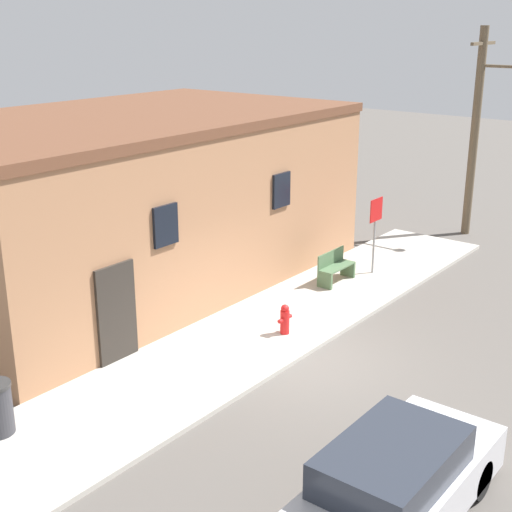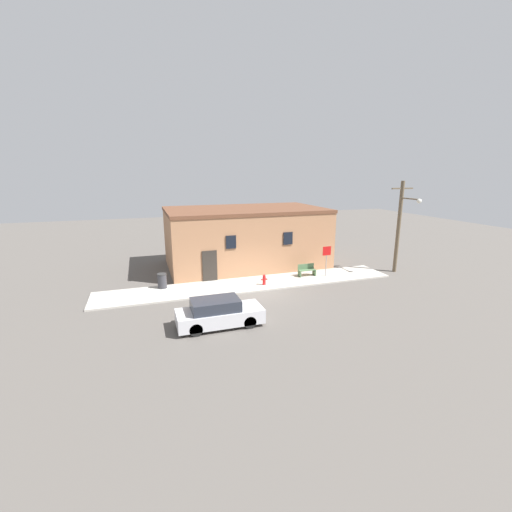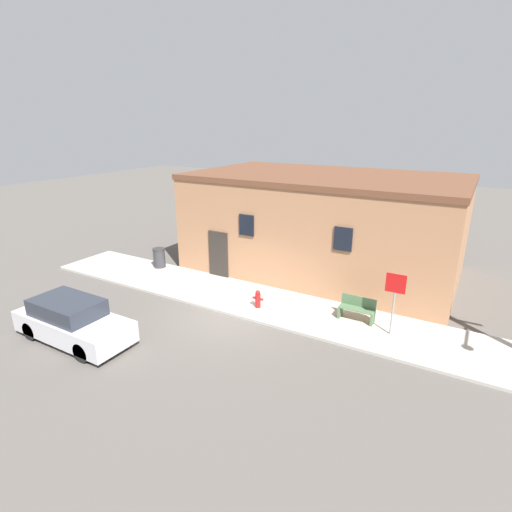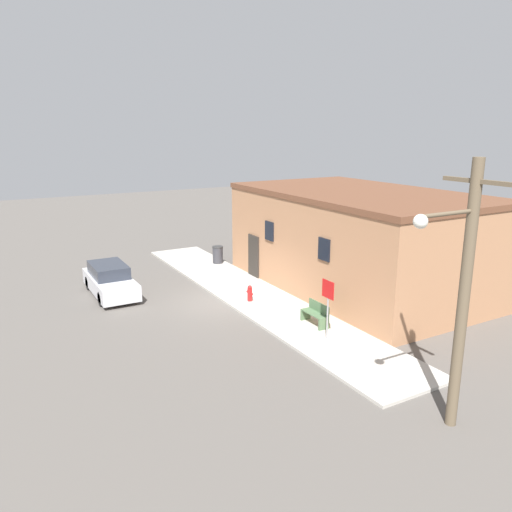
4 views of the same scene
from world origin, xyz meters
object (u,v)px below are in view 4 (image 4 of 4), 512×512
object	(u,v)px
utility_pole	(461,290)
fire_hydrant	(250,293)
bench	(316,314)
stop_sign	(328,299)
trash_bin	(218,255)
parked_car	(110,280)

from	to	relation	value
utility_pole	fire_hydrant	bearing A→B (deg)	179.77
bench	utility_pole	world-z (taller)	utility_pole
stop_sign	trash_bin	bearing A→B (deg)	174.69
trash_bin	utility_pole	size ratio (longest dim) A/B	0.14
stop_sign	trash_bin	size ratio (longest dim) A/B	2.27
stop_sign	bench	size ratio (longest dim) A/B	1.72
utility_pole	parked_car	xyz separation A→B (m)	(-14.66, -4.91, -2.95)
bench	utility_pole	bearing A→B (deg)	-7.72
bench	trash_bin	world-z (taller)	trash_bin
bench	utility_pole	distance (m)	7.68
stop_sign	parked_car	distance (m)	10.52
parked_car	bench	bearing A→B (deg)	37.22
fire_hydrant	bench	bearing A→B (deg)	14.21
fire_hydrant	bench	distance (m)	3.67
bench	parked_car	world-z (taller)	parked_car
trash_bin	parked_car	size ratio (longest dim) A/B	0.23
fire_hydrant	parked_car	size ratio (longest dim) A/B	0.17
stop_sign	fire_hydrant	bearing A→B (deg)	-174.75
fire_hydrant	utility_pole	bearing A→B (deg)	-0.23
trash_bin	fire_hydrant	bearing A→B (deg)	-13.12
fire_hydrant	stop_sign	world-z (taller)	stop_sign
utility_pole	parked_car	bearing A→B (deg)	-161.50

